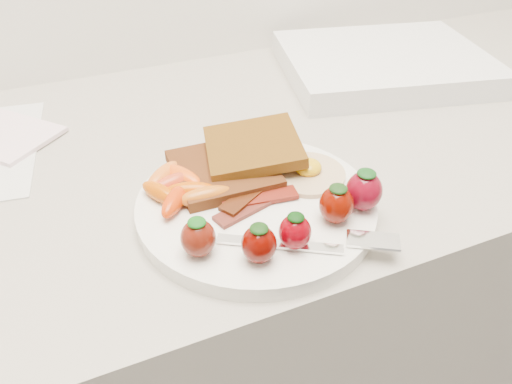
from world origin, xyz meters
name	(u,v)px	position (x,y,z in m)	size (l,w,h in m)	color
counter	(219,347)	(0.00, 1.70, 0.45)	(2.00, 0.60, 0.90)	gray
plate	(256,205)	(0.01, 1.54, 0.91)	(0.27, 0.27, 0.02)	white
toast_lower	(223,170)	(-0.01, 1.60, 0.93)	(0.12, 0.12, 0.01)	#35160D
toast_upper	(253,146)	(0.04, 1.62, 0.94)	(0.11, 0.11, 0.01)	#412006
fried_egg	(308,172)	(0.08, 1.56, 0.92)	(0.10, 0.10, 0.02)	beige
bacon_strips	(253,199)	(0.00, 1.54, 0.92)	(0.10, 0.07, 0.01)	#3E120D
baby_carrots	(179,187)	(-0.07, 1.59, 0.93)	(0.10, 0.11, 0.02)	#C23A19
strawberries	(301,217)	(0.03, 1.47, 0.94)	(0.22, 0.07, 0.05)	#561208
fork	(322,242)	(0.04, 1.45, 0.92)	(0.18, 0.09, 0.00)	white
notepad	(0,134)	(-0.26, 1.84, 0.91)	(0.11, 0.15, 0.01)	silver
appliance	(384,63)	(0.36, 1.81, 0.92)	(0.34, 0.27, 0.04)	white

